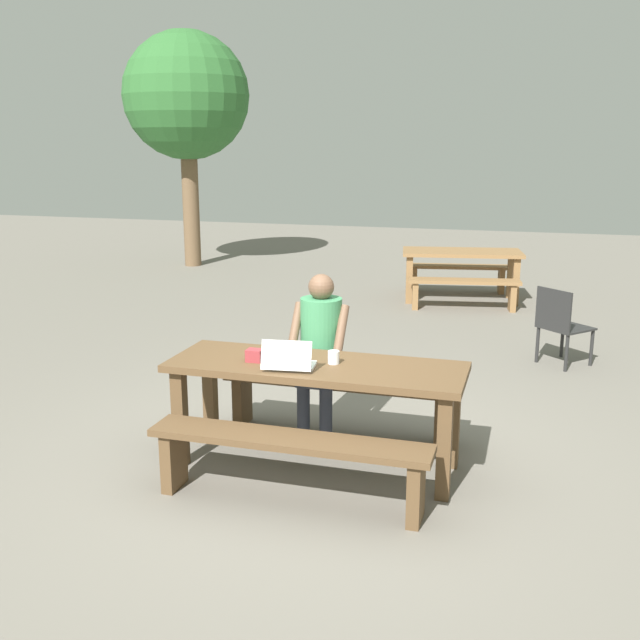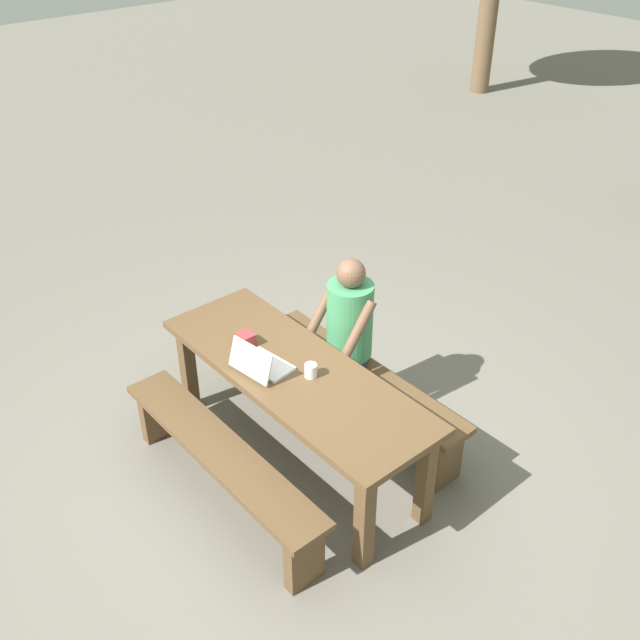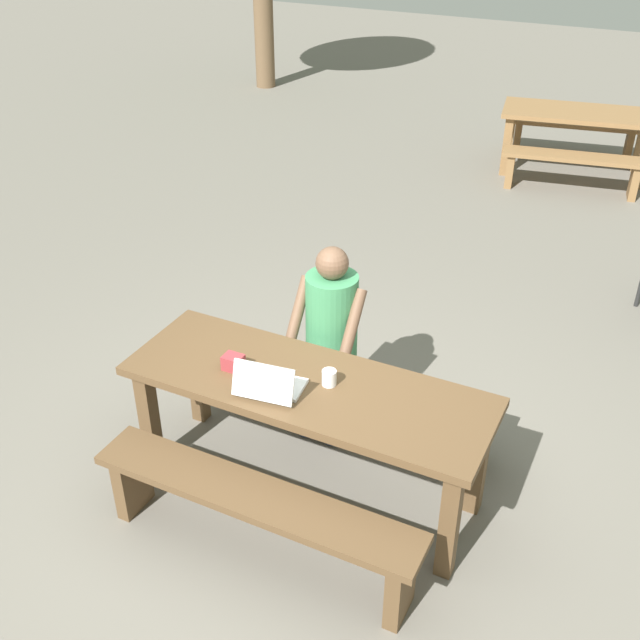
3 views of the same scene
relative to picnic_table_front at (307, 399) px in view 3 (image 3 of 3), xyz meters
name	(u,v)px [view 3 (image 3 of 3)]	position (x,y,z in m)	size (l,w,h in m)	color
ground_plane	(308,485)	(0.00, 0.00, -0.65)	(30.00, 30.00, 0.00)	slate
picnic_table_front	(307,399)	(0.00, 0.00, 0.00)	(2.06, 0.71, 0.76)	brown
bench_near	(255,509)	(0.00, -0.60, -0.30)	(1.82, 0.30, 0.46)	brown
bench_far	(351,385)	(0.00, 0.60, -0.30)	(1.82, 0.30, 0.46)	brown
laptop	(269,384)	(-0.14, -0.16, 0.17)	(0.37, 0.31, 0.21)	white
small_pouch	(233,362)	(-0.43, -0.07, 0.16)	(0.11, 0.09, 0.09)	#993338
coffee_mug	(329,378)	(0.12, 0.04, 0.16)	(0.08, 0.08, 0.09)	white
person_seated	(329,328)	(-0.14, 0.57, 0.11)	(0.43, 0.42, 1.28)	#333847
picnic_table_mid	(578,121)	(0.39, 6.00, -0.03)	(1.79, 1.04, 0.73)	olive
bench_mid_south	(573,165)	(0.50, 5.40, -0.33)	(1.55, 0.56, 0.42)	olive
bench_mid_north	(574,131)	(0.29, 6.60, -0.33)	(1.55, 0.56, 0.42)	olive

